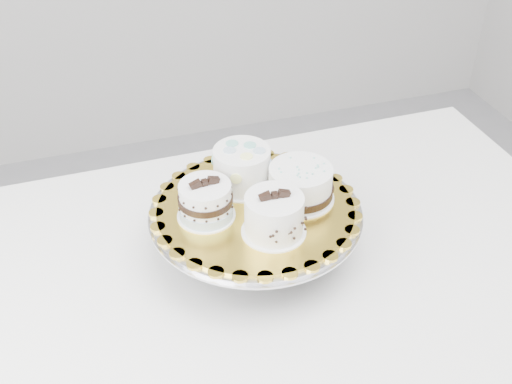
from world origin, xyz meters
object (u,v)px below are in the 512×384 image
object	(u,v)px
cake_banded	(206,202)
cake_board	(256,208)
cake_swirl	(274,216)
cake_dots	(242,167)
table	(276,295)
cake_stand	(256,223)
cake_ribbon	(301,185)

from	to	relation	value
cake_banded	cake_board	bearing A→B (deg)	-7.10
cake_swirl	cake_dots	bearing A→B (deg)	96.91
cake_board	table	bearing A→B (deg)	-65.46
cake_stand	cake_swirl	distance (m)	0.11
table	cake_board	distance (m)	0.19
cake_stand	cake_banded	world-z (taller)	cake_banded
table	cake_board	bearing A→B (deg)	114.00
cake_dots	cake_ribbon	world-z (taller)	cake_dots
cake_swirl	cake_ribbon	distance (m)	0.11
cake_banded	table	bearing A→B (deg)	-31.77
cake_board	cake_banded	size ratio (longest dim) A/B	3.45
table	cake_swirl	bearing A→B (deg)	-126.62
table	cake_ribbon	world-z (taller)	cake_ribbon
cake_dots	cake_ribbon	distance (m)	0.12
table	cake_stand	distance (m)	0.15
cake_board	cake_dots	bearing A→B (deg)	92.64
cake_ribbon	cake_banded	bearing A→B (deg)	-169.50
table	cake_banded	world-z (taller)	cake_banded
cake_swirl	cake_ribbon	size ratio (longest dim) A/B	0.82
cake_stand	cake_swirl	world-z (taller)	cake_swirl
table	cake_stand	bearing A→B (deg)	114.00
cake_board	cake_swirl	distance (m)	0.09
cake_board	cake_stand	bearing A→B (deg)	-75.96
cake_board	cake_dots	xyz separation A→B (m)	(-0.00, 0.07, 0.04)
cake_dots	cake_swirl	bearing A→B (deg)	-79.54
cake_dots	cake_ribbon	xyz separation A→B (m)	(0.09, -0.07, -0.01)
table	cake_stand	xyz separation A→B (m)	(-0.02, 0.05, 0.14)
table	cake_stand	size ratio (longest dim) A/B	3.34
cake_dots	cake_banded	bearing A→B (deg)	-134.87
table	cake_banded	xyz separation A→B (m)	(-0.11, 0.05, 0.21)
cake_board	cake_banded	distance (m)	0.10
table	cake_ribbon	bearing A→B (deg)	40.46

